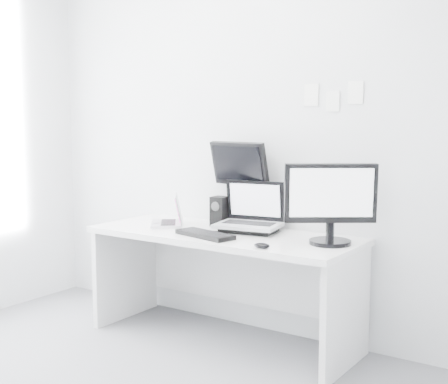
% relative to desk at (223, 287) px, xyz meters
% --- Properties ---
extents(back_wall, '(3.60, 0.00, 3.60)m').
position_rel_desk_xyz_m(back_wall, '(0.00, 0.35, 0.99)').
color(back_wall, silver).
rests_on(back_wall, ground).
extents(desk, '(1.80, 0.70, 0.73)m').
position_rel_desk_xyz_m(desk, '(0.00, 0.00, 0.00)').
color(desk, white).
rests_on(desk, ground).
extents(macbook, '(0.36, 0.38, 0.23)m').
position_rel_desk_xyz_m(macbook, '(-0.48, 0.00, 0.48)').
color(macbook, '#BCBCC1').
rests_on(macbook, desk).
extents(speaker, '(0.11, 0.11, 0.21)m').
position_rel_desk_xyz_m(speaker, '(-0.15, 0.18, 0.47)').
color(speaker, black).
rests_on(speaker, desk).
extents(dell_laptop, '(0.46, 0.39, 0.34)m').
position_rel_desk_xyz_m(dell_laptop, '(0.13, 0.10, 0.53)').
color(dell_laptop, '#A7AAAE').
rests_on(dell_laptop, desk).
extents(rear_monitor, '(0.45, 0.19, 0.60)m').
position_rel_desk_xyz_m(rear_monitor, '(-0.03, 0.27, 0.66)').
color(rear_monitor, black).
rests_on(rear_monitor, desk).
extents(samsung_monitor, '(0.59, 0.52, 0.50)m').
position_rel_desk_xyz_m(samsung_monitor, '(0.73, 0.05, 0.61)').
color(samsung_monitor, black).
rests_on(samsung_monitor, desk).
extents(keyboard, '(0.44, 0.24, 0.03)m').
position_rel_desk_xyz_m(keyboard, '(-0.01, -0.18, 0.38)').
color(keyboard, black).
rests_on(keyboard, desk).
extents(mouse, '(0.10, 0.07, 0.03)m').
position_rel_desk_xyz_m(mouse, '(0.46, -0.28, 0.38)').
color(mouse, black).
rests_on(mouse, desk).
extents(wall_note_0, '(0.10, 0.00, 0.14)m').
position_rel_desk_xyz_m(wall_note_0, '(0.45, 0.34, 1.26)').
color(wall_note_0, white).
rests_on(wall_note_0, back_wall).
extents(wall_note_1, '(0.09, 0.00, 0.13)m').
position_rel_desk_xyz_m(wall_note_1, '(0.60, 0.34, 1.22)').
color(wall_note_1, white).
rests_on(wall_note_1, back_wall).
extents(wall_note_2, '(0.10, 0.00, 0.14)m').
position_rel_desk_xyz_m(wall_note_2, '(0.75, 0.34, 1.26)').
color(wall_note_2, white).
rests_on(wall_note_2, back_wall).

